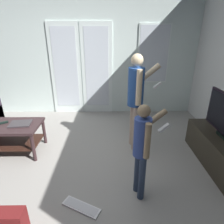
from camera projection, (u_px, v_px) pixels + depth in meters
name	position (u px, v px, depth m)	size (l,w,h in m)	color
ground_plane	(64.00, 175.00, 2.58)	(5.22, 4.63, 0.02)	#98958E
wall_back_with_doors	(82.00, 51.00, 4.14)	(5.22, 0.09, 2.92)	silver
coffee_table	(12.00, 132.00, 2.97)	(0.87, 0.57, 0.47)	#322123
tv_stand	(223.00, 153.00, 2.67)	(0.49, 1.41, 0.43)	#2D281D
person_adult	(136.00, 95.00, 2.89)	(0.56, 0.46, 1.51)	tan
person_child	(143.00, 145.00, 2.02)	(0.44, 0.39, 1.13)	#2D3B55
backpack	(10.00, 223.00, 1.78)	(0.28, 0.19, 0.27)	maroon
loose_keyboard	(81.00, 207.00, 2.09)	(0.45, 0.32, 0.02)	white
laptop_closed	(21.00, 124.00, 2.93)	(0.31, 0.25, 0.02)	#363134
tv_remote_black	(2.00, 123.00, 2.95)	(0.17, 0.05, 0.02)	black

